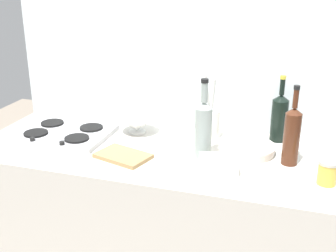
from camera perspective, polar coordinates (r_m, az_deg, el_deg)
name	(u,v)px	position (r m, az deg, el deg)	size (l,w,h in m)	color
counter_block	(168,233)	(2.22, 0.00, -13.91)	(1.80, 0.70, 0.90)	beige
backsplash_panel	(190,70)	(2.26, 2.92, 7.30)	(1.90, 0.06, 2.38)	silver
stovetop_hob	(64,133)	(2.22, -13.46, -0.91)	(0.45, 0.33, 0.04)	#B2B2B7
plate_stack	(247,149)	(2.00, 10.32, -2.96)	(0.25, 0.25, 0.04)	silver
wine_bottle_leftmost	(279,117)	(2.14, 14.41, 1.19)	(0.08, 0.08, 0.32)	black
wine_bottle_mid_left	(203,127)	(1.90, 4.66, -0.19)	(0.08, 0.08, 0.35)	gray
wine_bottle_mid_right	(292,135)	(1.89, 15.93, -1.13)	(0.07, 0.07, 0.35)	#472314
mixing_bowl	(137,124)	(2.20, -4.10, 0.29)	(0.19, 0.19, 0.09)	white
butter_dish	(219,164)	(1.81, 6.64, -4.96)	(0.16, 0.10, 0.06)	white
utensil_crock	(211,123)	(2.13, 5.68, 0.36)	(0.08, 0.08, 0.32)	silver
condiment_jar_front	(327,172)	(1.80, 20.18, -5.73)	(0.08, 0.08, 0.10)	gold
cutting_board	(123,156)	(1.93, -5.91, -3.92)	(0.23, 0.15, 0.02)	#9E7A4C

